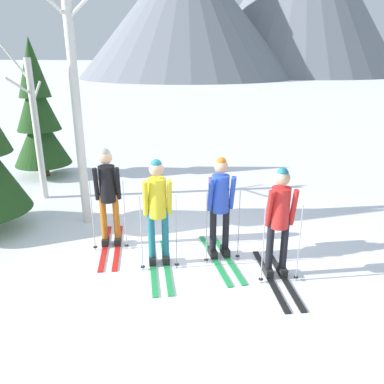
# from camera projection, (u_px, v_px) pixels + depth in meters

# --- Properties ---
(ground_plane) EXTENTS (400.00, 400.00, 0.00)m
(ground_plane) POSITION_uv_depth(u_px,v_px,m) (183.00, 260.00, 6.51)
(ground_plane) COLOR white
(skier_in_black) EXTENTS (0.75, 1.73, 1.76)m
(skier_in_black) POSITION_uv_depth(u_px,v_px,m) (108.00, 194.00, 6.70)
(skier_in_black) COLOR red
(skier_in_black) RESTS_ON ground
(skier_in_yellow) EXTENTS (0.79, 1.75, 1.76)m
(skier_in_yellow) POSITION_uv_depth(u_px,v_px,m) (158.00, 209.00, 6.07)
(skier_in_yellow) COLOR green
(skier_in_yellow) RESTS_ON ground
(skier_in_blue) EXTENTS (0.92, 1.72, 1.72)m
(skier_in_blue) POSITION_uv_depth(u_px,v_px,m) (220.00, 202.00, 6.33)
(skier_in_blue) COLOR green
(skier_in_blue) RESTS_ON ground
(skier_in_red) EXTENTS (0.73, 1.74, 1.73)m
(skier_in_red) POSITION_uv_depth(u_px,v_px,m) (279.00, 219.00, 5.73)
(skier_in_red) COLOR black
(skier_in_red) RESTS_ON ground
(pine_tree_mid) EXTENTS (1.51, 1.51, 3.66)m
(pine_tree_mid) POSITION_uv_depth(u_px,v_px,m) (38.00, 116.00, 10.44)
(pine_tree_mid) COLOR #51381E
(pine_tree_mid) RESTS_ON ground
(birch_tree_tall) EXTENTS (1.27, 0.62, 4.88)m
(birch_tree_tall) POSITION_uv_depth(u_px,v_px,m) (75.00, 95.00, 7.15)
(birch_tree_tall) COLOR silver
(birch_tree_tall) RESTS_ON ground
(birch_tree_slender) EXTENTS (0.72, 1.03, 3.57)m
(birch_tree_slender) POSITION_uv_depth(u_px,v_px,m) (35.00, 127.00, 8.76)
(birch_tree_slender) COLOR silver
(birch_tree_slender) RESTS_ON ground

